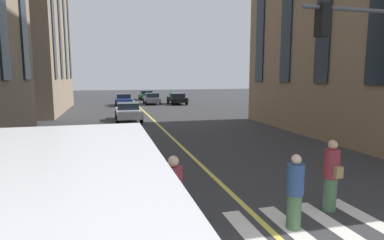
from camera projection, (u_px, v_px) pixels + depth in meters
The scene contains 11 objects.
lane_centre_line at pixel (156, 122), 23.47m from camera, with size 80.00×0.16×0.01m.
crosswalk_marking at pixel (272, 232), 6.83m from camera, with size 2.40×5.45×0.01m.
car_blue_parked_a at pixel (124, 100), 37.03m from camera, with size 4.40×1.95×1.37m.
car_white_oncoming at pixel (128, 111), 24.29m from camera, with size 4.40×1.95×1.37m.
car_green_near at pixel (146, 95), 46.50m from camera, with size 4.40×1.95×1.37m.
car_grey_far at pixel (152, 99), 38.70m from camera, with size 3.90×1.89×1.40m.
car_black_trailing at pixel (177, 99), 38.81m from camera, with size 4.40×1.95×1.37m.
pedestrian_near at pixel (174, 197), 6.47m from camera, with size 0.38×0.38×1.78m.
pedestrian_companion at pixel (331, 175), 7.81m from camera, with size 0.50×0.38×1.83m.
pedestrian_far at pixel (295, 192), 6.88m from camera, with size 0.38×0.38×1.71m.
traffic_light_mast at pixel (383, 59), 9.46m from camera, with size 0.36×4.59×5.50m.
Camera 1 is at (-3.15, 3.37, 3.37)m, focal length 29.17 mm.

